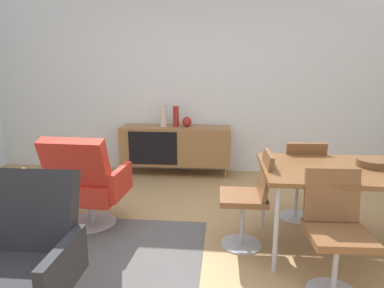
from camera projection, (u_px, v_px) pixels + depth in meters
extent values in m
plane|color=tan|center=(168.00, 258.00, 2.75)|extent=(8.32, 8.32, 0.00)
cube|color=silver|center=(195.00, 79.00, 4.97)|extent=(6.80, 0.12, 2.80)
cube|color=olive|center=(176.00, 145.00, 4.92)|extent=(1.60, 0.44, 0.56)
cube|color=black|center=(153.00, 148.00, 4.72)|extent=(0.70, 0.01, 0.48)
cylinder|color=olive|center=(125.00, 170.00, 4.90)|extent=(0.03, 0.03, 0.16)
cylinder|color=olive|center=(225.00, 173.00, 4.76)|extent=(0.03, 0.03, 0.16)
cylinder|color=olive|center=(131.00, 164.00, 5.23)|extent=(0.03, 0.03, 0.16)
cylinder|color=olive|center=(225.00, 167.00, 5.09)|extent=(0.03, 0.03, 0.16)
ellipsoid|color=maroon|center=(187.00, 122.00, 4.82)|extent=(0.13, 0.13, 0.15)
cylinder|color=maroon|center=(176.00, 116.00, 4.82)|extent=(0.09, 0.09, 0.30)
cylinder|color=beige|center=(163.00, 116.00, 4.84)|extent=(0.10, 0.10, 0.31)
cube|color=brown|center=(360.00, 170.00, 2.73)|extent=(1.60, 0.90, 0.04)
cylinder|color=#B7B7BC|center=(276.00, 230.00, 2.49)|extent=(0.04, 0.04, 0.70)
cylinder|color=#B7B7BC|center=(264.00, 193.00, 3.25)|extent=(0.04, 0.04, 0.70)
cylinder|color=brown|center=(373.00, 163.00, 2.77)|extent=(0.26, 0.26, 0.06)
cube|color=brown|center=(243.00, 197.00, 2.87)|extent=(0.41, 0.41, 0.05)
cube|color=brown|center=(265.00, 174.00, 2.81)|extent=(0.09, 0.38, 0.38)
cylinder|color=#B7B7BC|center=(242.00, 223.00, 2.92)|extent=(0.04, 0.04, 0.42)
cylinder|color=#B7B7BC|center=(241.00, 244.00, 2.97)|extent=(0.36, 0.36, 0.01)
cube|color=brown|center=(298.00, 177.00, 3.42)|extent=(0.42, 0.42, 0.05)
cube|color=brown|center=(305.00, 162.00, 3.20)|extent=(0.38, 0.11, 0.38)
cylinder|color=#B7B7BC|center=(297.00, 199.00, 3.47)|extent=(0.04, 0.04, 0.42)
cylinder|color=#B7B7BC|center=(295.00, 217.00, 3.52)|extent=(0.36, 0.36, 0.01)
cube|color=brown|center=(338.00, 235.00, 2.21)|extent=(0.42, 0.42, 0.05)
cube|color=brown|center=(332.00, 195.00, 2.34)|extent=(0.38, 0.10, 0.38)
cylinder|color=#B7B7BC|center=(335.00, 267.00, 2.27)|extent=(0.04, 0.04, 0.42)
cube|color=red|center=(90.00, 188.00, 3.31)|extent=(0.63, 0.59, 0.20)
cube|color=red|center=(76.00, 165.00, 3.01)|extent=(0.61, 0.30, 0.51)
cube|color=red|center=(121.00, 182.00, 3.24)|extent=(0.08, 0.51, 0.28)
cube|color=red|center=(58.00, 179.00, 3.33)|extent=(0.08, 0.51, 0.28)
cylinder|color=#B7B7BC|center=(91.00, 210.00, 3.36)|extent=(0.06, 0.06, 0.28)
cylinder|color=#B7B7BC|center=(92.00, 222.00, 3.39)|extent=(0.48, 0.48, 0.02)
cube|color=#262628|center=(9.00, 278.00, 1.87)|extent=(0.60, 0.57, 0.20)
cube|color=#262628|center=(27.00, 209.00, 2.04)|extent=(0.60, 0.27, 0.51)
cube|color=#262628|center=(64.00, 268.00, 1.83)|extent=(0.06, 0.50, 0.28)
cylinder|color=white|center=(22.00, 181.00, 3.12)|extent=(0.44, 0.44, 0.02)
cylinder|color=white|center=(25.00, 206.00, 3.18)|extent=(0.05, 0.05, 0.50)
cone|color=white|center=(28.00, 229.00, 3.23)|extent=(0.32, 0.32, 0.02)
cylinder|color=#262628|center=(22.00, 177.00, 3.11)|extent=(0.20, 0.20, 0.05)
sphere|color=orange|center=(26.00, 172.00, 3.10)|extent=(0.07, 0.07, 0.07)
sphere|color=orange|center=(24.00, 171.00, 3.14)|extent=(0.07, 0.07, 0.07)
sphere|color=orange|center=(17.00, 172.00, 3.11)|extent=(0.07, 0.07, 0.07)
sphere|color=orange|center=(19.00, 174.00, 3.06)|extent=(0.07, 0.07, 0.07)
cube|color=#595654|center=(65.00, 264.00, 2.67)|extent=(2.20, 1.70, 0.01)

